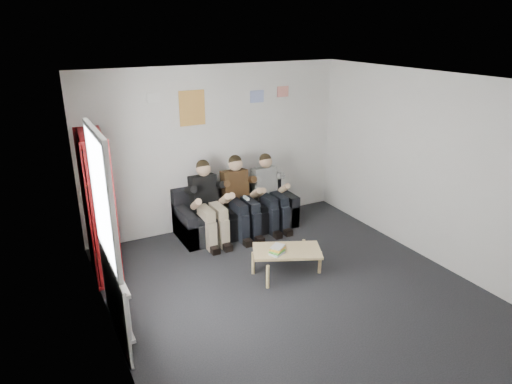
% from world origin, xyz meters
% --- Properties ---
extents(room_shell, '(5.00, 5.00, 5.00)m').
position_xyz_m(room_shell, '(0.00, 0.00, 1.35)').
color(room_shell, black).
rests_on(room_shell, ground).
extents(sofa, '(1.99, 0.82, 0.77)m').
position_xyz_m(sofa, '(0.15, 2.12, 0.28)').
color(sofa, black).
rests_on(sofa, ground).
extents(bookshelf, '(0.30, 0.90, 2.00)m').
position_xyz_m(bookshelf, '(-2.07, 1.65, 1.00)').
color(bookshelf, maroon).
rests_on(bookshelf, ground).
extents(coffee_table, '(0.92, 0.51, 0.37)m').
position_xyz_m(coffee_table, '(0.15, 0.46, 0.33)').
color(coffee_table, tan).
rests_on(coffee_table, ground).
extents(game_cases, '(0.26, 0.24, 0.06)m').
position_xyz_m(game_cases, '(-0.01, 0.46, 0.40)').
color(game_cases, silver).
rests_on(game_cases, coffee_table).
extents(person_left, '(0.42, 0.89, 1.30)m').
position_xyz_m(person_left, '(-0.40, 1.93, 0.64)').
color(person_left, black).
rests_on(person_left, sofa).
extents(person_middle, '(0.42, 0.90, 1.31)m').
position_xyz_m(person_middle, '(0.15, 1.93, 0.64)').
color(person_middle, '#492F18').
rests_on(person_middle, sofa).
extents(person_right, '(0.40, 0.85, 1.26)m').
position_xyz_m(person_right, '(0.71, 1.93, 0.62)').
color(person_right, white).
rests_on(person_right, sofa).
extents(radiator, '(0.10, 0.64, 0.60)m').
position_xyz_m(radiator, '(-2.15, 0.20, 0.35)').
color(radiator, silver).
rests_on(radiator, ground).
extents(window, '(0.05, 1.30, 2.36)m').
position_xyz_m(window, '(-2.22, 0.20, 1.03)').
color(window, white).
rests_on(window, room_shell).
extents(poster_large, '(0.42, 0.01, 0.55)m').
position_xyz_m(poster_large, '(-0.40, 2.49, 2.05)').
color(poster_large, gold).
rests_on(poster_large, room_shell).
extents(poster_blue, '(0.25, 0.01, 0.20)m').
position_xyz_m(poster_blue, '(0.75, 2.49, 2.15)').
color(poster_blue, blue).
rests_on(poster_blue, room_shell).
extents(poster_pink, '(0.22, 0.01, 0.18)m').
position_xyz_m(poster_pink, '(1.25, 2.49, 2.20)').
color(poster_pink, '#CC3FA5').
rests_on(poster_pink, room_shell).
extents(poster_sign, '(0.20, 0.01, 0.14)m').
position_xyz_m(poster_sign, '(-1.00, 2.49, 2.25)').
color(poster_sign, white).
rests_on(poster_sign, room_shell).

